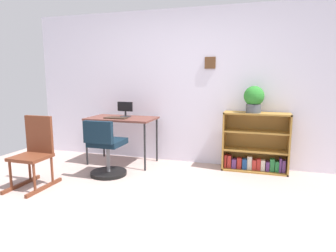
# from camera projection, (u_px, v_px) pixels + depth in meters

# --- Properties ---
(ground_plane) EXTENTS (6.24, 6.24, 0.00)m
(ground_plane) POSITION_uv_depth(u_px,v_px,m) (125.00, 216.00, 3.03)
(ground_plane) COLOR #A88F87
(wall_back) EXTENTS (5.20, 0.12, 2.47)m
(wall_back) POSITION_uv_depth(u_px,v_px,m) (180.00, 87.00, 4.85)
(wall_back) COLOR silver
(wall_back) RESTS_ON ground_plane
(desk) EXTENTS (1.08, 0.62, 0.76)m
(desk) POSITION_uv_depth(u_px,v_px,m) (122.00, 121.00, 4.78)
(desk) COLOR brown
(desk) RESTS_ON ground_plane
(monitor) EXTENTS (0.26, 0.18, 0.25)m
(monitor) POSITION_uv_depth(u_px,v_px,m) (125.00, 110.00, 4.82)
(monitor) COLOR #262628
(monitor) RESTS_ON desk
(keyboard) EXTENTS (0.36, 0.15, 0.02)m
(keyboard) POSITION_uv_depth(u_px,v_px,m) (116.00, 118.00, 4.66)
(keyboard) COLOR #34251C
(keyboard) RESTS_ON desk
(office_chair) EXTENTS (0.52, 0.55, 0.82)m
(office_chair) POSITION_uv_depth(u_px,v_px,m) (106.00, 152.00, 4.19)
(office_chair) COLOR black
(office_chair) RESTS_ON ground_plane
(rocking_chair) EXTENTS (0.42, 0.64, 0.91)m
(rocking_chair) POSITION_uv_depth(u_px,v_px,m) (35.00, 151.00, 3.80)
(rocking_chair) COLOR brown
(rocking_chair) RESTS_ON ground_plane
(bookshelf_low) EXTENTS (0.95, 0.30, 0.88)m
(bookshelf_low) POSITION_uv_depth(u_px,v_px,m) (255.00, 146.00, 4.45)
(bookshelf_low) COLOR olive
(bookshelf_low) RESTS_ON ground_plane
(potted_plant_on_shelf) EXTENTS (0.29, 0.29, 0.39)m
(potted_plant_on_shelf) POSITION_uv_depth(u_px,v_px,m) (254.00, 98.00, 4.29)
(potted_plant_on_shelf) COLOR #474C51
(potted_plant_on_shelf) RESTS_ON bookshelf_low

